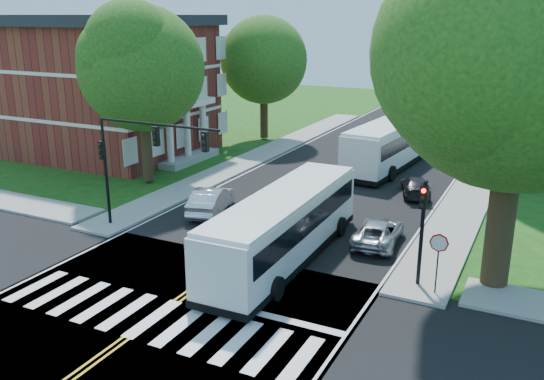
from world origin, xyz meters
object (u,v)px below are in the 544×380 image
Objects in this scene: signal_ne at (422,220)px; bus_lead at (285,225)px; bus_follow at (393,142)px; suv at (378,232)px; dark_sedan at (416,186)px; hatchback at (211,200)px; signal_nw at (139,150)px.

bus_lead is at bearing 178.97° from signal_ne.
bus_follow is 15.76m from suv.
bus_lead reaches higher than dark_sedan.
bus_follow reaches higher than bus_lead.
signal_ne is 1.01× the size of suv.
bus_follow is at bearing -127.88° from hatchback.
hatchback is (-6.35, -15.09, -1.04)m from bus_follow.
signal_ne is 13.23m from dark_sedan.
signal_nw is 12.47m from suv.
bus_lead is at bearing 95.62° from bus_follow.
signal_ne reaches higher than dark_sedan.
signal_nw reaches higher than dark_sedan.
signal_ne is at bearing 113.21° from bus_follow.
suv is (3.28, 3.81, -1.06)m from bus_lead.
bus_follow is 3.06× the size of suv.
suv is 1.08× the size of dark_sedan.
bus_follow is 2.93× the size of hatchback.
signal_ne is at bearing 85.86° from dark_sedan.
dark_sedan is (11.04, 12.67, -3.78)m from signal_nw.
bus_follow is 16.40m from hatchback.
bus_lead is 3.04× the size of dark_sedan.
dark_sedan is (3.11, 12.55, -1.08)m from bus_lead.
bus_follow is (7.77, 19.27, -2.58)m from signal_nw.
bus_lead is at bearing 0.88° from signal_nw.
bus_lead reaches higher than suv.
signal_nw is at bearing 14.65° from suv.
suv is at bearing 107.80° from bus_follow.
suv is (9.79, -0.25, -0.14)m from hatchback.
dark_sedan is (-0.17, 8.74, -0.02)m from suv.
signal_ne is 5.38m from suv.
bus_lead is at bearing 58.57° from dark_sedan.
signal_nw is at bearing 0.05° from bus_lead.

